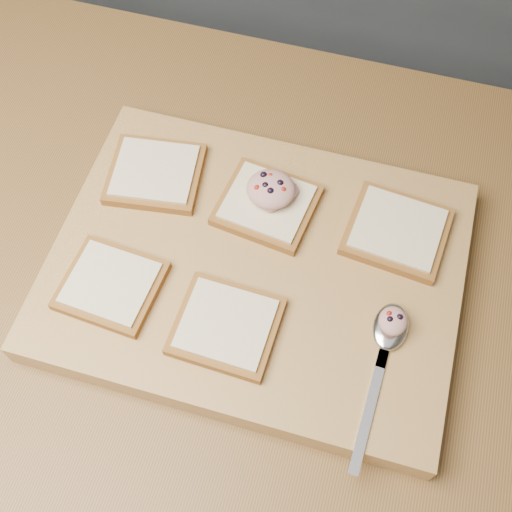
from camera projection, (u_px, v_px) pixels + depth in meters
The scene contains 11 objects.
ground at pixel (233, 424), 1.63m from camera, with size 4.00×4.00×0.00m, color #515459.
island_counter at pixel (226, 365), 1.24m from camera, with size 2.00×0.80×0.90m.
cutting_board at pixel (256, 269), 0.81m from camera, with size 0.50×0.38×0.04m, color tan.
bread_far_left at pixel (155, 173), 0.85m from camera, with size 0.13×0.12×0.02m.
bread_far_center at pixel (267, 204), 0.83m from camera, with size 0.13×0.12×0.02m.
bread_far_right at pixel (397, 231), 0.81m from camera, with size 0.13×0.12×0.02m.
bread_near_left at pixel (111, 285), 0.77m from camera, with size 0.12×0.11×0.02m.
bread_near_center at pixel (226, 326), 0.74m from camera, with size 0.12×0.11×0.02m.
tuna_salad_dollop at pixel (271, 189), 0.81m from camera, with size 0.06×0.06×0.03m.
spoon at pixel (387, 338), 0.74m from camera, with size 0.04×0.21×0.01m.
spoon_salad at pixel (393, 321), 0.73m from camera, with size 0.03×0.04×0.02m.
Camera 1 is at (0.17, -0.38, 1.64)m, focal length 45.00 mm.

